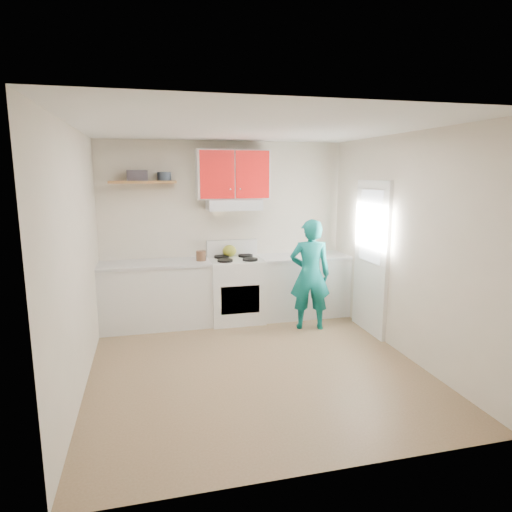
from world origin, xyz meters
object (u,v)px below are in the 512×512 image
object	(u,v)px
kettle	(229,251)
stove	(236,290)
crock	(201,256)
tin	(164,176)
person	(310,274)

from	to	relation	value
kettle	stove	bearing A→B (deg)	-60.31
kettle	crock	size ratio (longest dim) A/B	1.26
tin	crock	xyz separation A→B (m)	(0.46, -0.20, -1.11)
person	tin	bearing A→B (deg)	-8.09
stove	person	size ratio (longest dim) A/B	0.60
stove	crock	size ratio (longest dim) A/B	5.62
stove	kettle	xyz separation A→B (m)	(-0.05, 0.20, 0.55)
tin	person	bearing A→B (deg)	-22.19
person	stove	bearing A→B (deg)	-17.49
tin	crock	distance (m)	1.22
tin	crock	world-z (taller)	tin
tin	person	size ratio (longest dim) A/B	0.13
crock	kettle	bearing A→B (deg)	24.73
crock	person	distance (m)	1.55
stove	person	bearing A→B (deg)	-31.59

